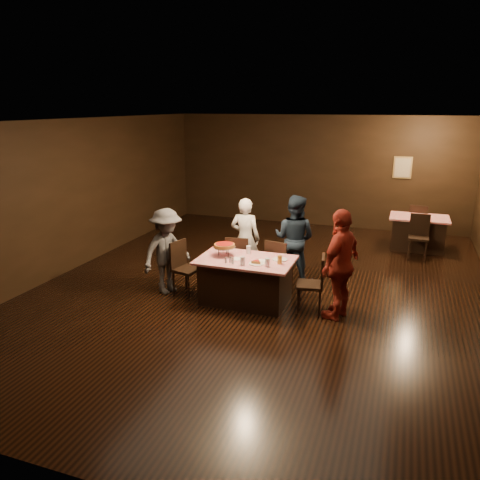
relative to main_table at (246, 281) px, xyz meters
name	(u,v)px	position (x,y,z in m)	size (l,w,h in m)	color
room	(266,172)	(0.12, 0.75, 1.75)	(10.00, 10.04, 3.02)	black
main_table	(246,281)	(0.00, 0.00, 0.00)	(1.60, 1.00, 0.77)	#B10B1E
back_table	(418,233)	(2.80, 4.24, 0.00)	(1.30, 0.90, 0.77)	red
chair_far_left	(238,260)	(-0.40, 0.75, 0.09)	(0.42, 0.42, 0.95)	black
chair_far_right	(280,264)	(0.40, 0.75, 0.09)	(0.42, 0.42, 0.95)	black
chair_end_left	(187,268)	(-1.10, 0.00, 0.09)	(0.42, 0.42, 0.95)	black
chair_end_right	(310,284)	(1.10, 0.00, 0.09)	(0.42, 0.42, 0.95)	black
chair_back_near	(419,237)	(2.80, 3.54, 0.09)	(0.42, 0.42, 0.95)	black
chair_back_far	(418,223)	(2.80, 4.84, 0.09)	(0.42, 0.42, 0.95)	black
diner_white_jacket	(245,238)	(-0.39, 1.13, 0.40)	(0.58, 0.38, 1.58)	white
diner_navy_hoodie	(294,239)	(0.53, 1.27, 0.45)	(0.81, 0.63, 1.67)	#172333
diner_grey_knit	(167,251)	(-1.46, -0.05, 0.38)	(0.99, 0.57, 1.54)	#4D4E52
diner_red_shirt	(341,264)	(1.58, -0.07, 0.50)	(1.03, 0.43, 1.76)	maroon
pizza_stand	(224,246)	(-0.40, 0.05, 0.57)	(0.38, 0.38, 0.22)	black
plate_with_slice	(257,263)	(0.25, -0.18, 0.41)	(0.25, 0.25, 0.06)	white
plate_empty	(280,259)	(0.55, 0.15, 0.39)	(0.25, 0.25, 0.01)	white
glass_front_left	(243,261)	(0.05, -0.30, 0.46)	(0.08, 0.08, 0.14)	silver
glass_front_right	(267,263)	(0.45, -0.25, 0.46)	(0.08, 0.08, 0.14)	silver
glass_amber	(280,260)	(0.60, -0.05, 0.46)	(0.08, 0.08, 0.14)	#BF7F26
glass_back	(249,250)	(-0.05, 0.30, 0.46)	(0.08, 0.08, 0.14)	silver
condiments	(230,260)	(-0.18, -0.28, 0.43)	(0.17, 0.10, 0.09)	silver
napkin_center	(263,261)	(0.30, 0.00, 0.39)	(0.16, 0.16, 0.01)	white
napkin_left	(236,259)	(-0.15, -0.05, 0.39)	(0.16, 0.16, 0.01)	white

